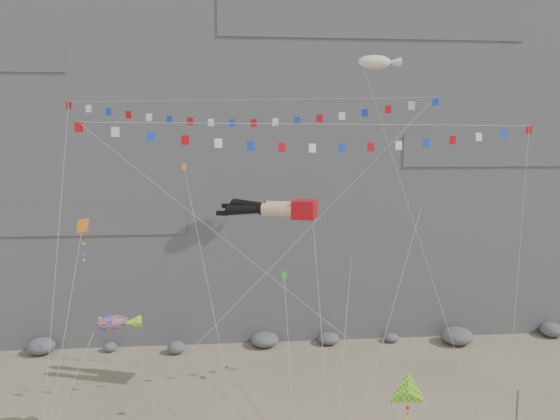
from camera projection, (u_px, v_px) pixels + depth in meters
name	position (u px, v px, depth m)	size (l,w,h in m)	color
cliff	(256.00, 87.00, 62.23)	(80.00, 28.00, 50.00)	slate
talus_boulders	(265.00, 340.00, 50.49)	(60.00, 3.00, 1.20)	slate
legs_kite	(277.00, 209.00, 38.52)	(7.25, 16.79, 19.91)	red
flag_banner_upper	(242.00, 100.00, 39.74)	(26.54, 17.04, 28.03)	red
flag_banner_lower	(328.00, 125.00, 33.71)	(28.77, 7.48, 22.83)	red
harlequin_kite	(82.00, 227.00, 33.15)	(2.22, 7.49, 15.26)	#FB301B
fish_windsock	(111.00, 323.00, 33.77)	(5.43, 7.09, 10.38)	#F9510C
delta_kite	(408.00, 393.00, 29.17)	(6.24, 4.14, 8.30)	#F8ED0C
blimp_windsock	(375.00, 63.00, 43.45)	(5.62, 16.01, 29.53)	beige
small_kite_a	(186.00, 174.00, 38.38)	(4.82, 13.76, 21.97)	orange
small_kite_b	(351.00, 259.00, 39.20)	(4.03, 11.88, 15.92)	purple
small_kite_c	(284.00, 280.00, 33.53)	(1.02, 8.28, 13.11)	green
small_kite_d	(419.00, 215.00, 39.68)	(9.56, 14.34, 21.61)	yellow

